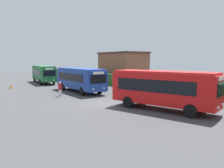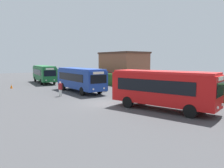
{
  "view_description": "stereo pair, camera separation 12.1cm",
  "coord_description": "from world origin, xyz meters",
  "px_view_note": "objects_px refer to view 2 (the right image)",
  "views": [
    {
      "loc": [
        17.36,
        -11.83,
        4.12
      ],
      "look_at": [
        -1.59,
        2.08,
        1.58
      ],
      "focal_mm": 35.63,
      "sensor_mm": 36.0,
      "label": 1
    },
    {
      "loc": [
        17.43,
        -11.73,
        4.12
      ],
      "look_at": [
        -1.59,
        2.08,
        1.58
      ],
      "focal_mm": 35.63,
      "sensor_mm": 36.0,
      "label": 2
    }
  ],
  "objects_px": {
    "bus_blue": "(80,78)",
    "bus_red": "(163,88)",
    "person_center": "(106,84)",
    "traffic_cone": "(11,86)",
    "person_left": "(58,77)",
    "person_right": "(60,89)",
    "bus_green": "(44,73)"
  },
  "relations": [
    {
      "from": "traffic_cone",
      "to": "person_left",
      "type": "bearing_deg",
      "value": 119.03
    },
    {
      "from": "bus_red",
      "to": "person_left",
      "type": "height_order",
      "value": "bus_red"
    },
    {
      "from": "person_left",
      "to": "person_center",
      "type": "height_order",
      "value": "person_left"
    },
    {
      "from": "bus_green",
      "to": "bus_blue",
      "type": "bearing_deg",
      "value": 7.66
    },
    {
      "from": "person_left",
      "to": "traffic_cone",
      "type": "relative_size",
      "value": 3.19
    },
    {
      "from": "bus_blue",
      "to": "bus_red",
      "type": "relative_size",
      "value": 1.04
    },
    {
      "from": "bus_green",
      "to": "person_right",
      "type": "bearing_deg",
      "value": -5.03
    },
    {
      "from": "person_left",
      "to": "bus_red",
      "type": "bearing_deg",
      "value": -154.99
    },
    {
      "from": "bus_blue",
      "to": "person_left",
      "type": "xyz_separation_m",
      "value": [
        -14.08,
        2.66,
        -0.75
      ]
    },
    {
      "from": "person_center",
      "to": "traffic_cone",
      "type": "distance_m",
      "value": 14.26
    },
    {
      "from": "bus_blue",
      "to": "person_left",
      "type": "distance_m",
      "value": 14.35
    },
    {
      "from": "bus_red",
      "to": "person_center",
      "type": "distance_m",
      "value": 12.05
    },
    {
      "from": "traffic_cone",
      "to": "bus_green",
      "type": "bearing_deg",
      "value": 126.53
    },
    {
      "from": "bus_green",
      "to": "traffic_cone",
      "type": "height_order",
      "value": "bus_green"
    },
    {
      "from": "person_center",
      "to": "bus_blue",
      "type": "bearing_deg",
      "value": 16.06
    },
    {
      "from": "person_left",
      "to": "person_center",
      "type": "relative_size",
      "value": 1.02
    },
    {
      "from": "person_left",
      "to": "person_right",
      "type": "distance_m",
      "value": 17.1
    },
    {
      "from": "bus_blue",
      "to": "bus_red",
      "type": "xyz_separation_m",
      "value": [
        13.41,
        0.51,
        0.08
      ]
    },
    {
      "from": "bus_red",
      "to": "person_left",
      "type": "xyz_separation_m",
      "value": [
        -27.49,
        2.14,
        -0.83
      ]
    },
    {
      "from": "bus_green",
      "to": "bus_red",
      "type": "xyz_separation_m",
      "value": [
        27.24,
        0.48,
        0.07
      ]
    },
    {
      "from": "bus_green",
      "to": "person_left",
      "type": "height_order",
      "value": "bus_green"
    },
    {
      "from": "bus_red",
      "to": "person_center",
      "type": "relative_size",
      "value": 4.8
    },
    {
      "from": "person_center",
      "to": "traffic_cone",
      "type": "bearing_deg",
      "value": -3.38
    },
    {
      "from": "bus_blue",
      "to": "person_left",
      "type": "height_order",
      "value": "bus_blue"
    },
    {
      "from": "bus_green",
      "to": "traffic_cone",
      "type": "distance_m",
      "value": 8.26
    },
    {
      "from": "bus_red",
      "to": "person_center",
      "type": "bearing_deg",
      "value": 153.03
    },
    {
      "from": "person_left",
      "to": "person_right",
      "type": "relative_size",
      "value": 1.14
    },
    {
      "from": "person_center",
      "to": "traffic_cone",
      "type": "height_order",
      "value": "person_center"
    },
    {
      "from": "person_center",
      "to": "person_right",
      "type": "bearing_deg",
      "value": 46.84
    },
    {
      "from": "person_center",
      "to": "person_right",
      "type": "xyz_separation_m",
      "value": [
        0.22,
        -6.51,
        -0.12
      ]
    },
    {
      "from": "bus_blue",
      "to": "bus_red",
      "type": "bearing_deg",
      "value": 3.65
    },
    {
      "from": "bus_green",
      "to": "traffic_cone",
      "type": "bearing_deg",
      "value": -45.69
    }
  ]
}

